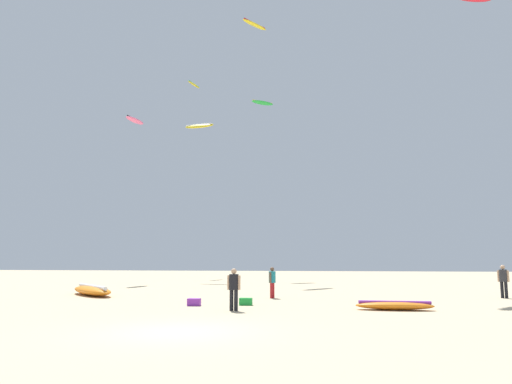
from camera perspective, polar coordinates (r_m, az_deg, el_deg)
The scene contains 13 objects.
ground_plane at distance 14.60m, azimuth -9.37°, elevation -16.11°, with size 120.00×120.00×0.00m, color #C6B28C.
person_foreground at distance 19.71m, azimuth -2.66°, elevation -11.12°, with size 0.55×0.38×1.69m.
person_midground at distance 28.72m, azimuth 27.39°, elevation -9.16°, with size 0.50×0.39×1.73m.
person_left at distance 25.65m, azimuth 1.94°, elevation -10.43°, with size 0.36×0.50×1.61m.
kite_grounded_near at distance 20.79m, azimuth 16.19°, elevation -12.88°, with size 3.17×1.03×0.41m.
kite_grounded_mid at distance 29.00m, azimuth -18.95°, elevation -11.02°, with size 4.33×4.54×0.59m.
cooler_box at distance 22.03m, azimuth -1.22°, elevation -12.92°, with size 0.56×0.36×0.32m, color green.
gear_bag at distance 21.94m, azimuth -7.39°, elevation -12.88°, with size 0.56×0.36×0.32m, color purple.
kite_aloft_0 at distance 47.72m, azimuth -6.77°, elevation 7.83°, with size 3.10×1.39×0.73m.
kite_aloft_1 at distance 51.63m, azimuth 0.77°, elevation 10.59°, with size 2.52×2.15×0.37m.
kite_aloft_3 at distance 50.90m, azimuth -0.17°, elevation 19.31°, with size 2.71×3.10×0.61m.
kite_aloft_4 at distance 60.92m, azimuth -7.42°, elevation 12.59°, with size 1.42×2.68×0.66m.
kite_aloft_5 at distance 45.48m, azimuth -14.24°, elevation 8.28°, with size 1.27×2.79×0.34m.
Camera 1 is at (3.94, -13.90, 2.15)m, focal length 33.57 mm.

